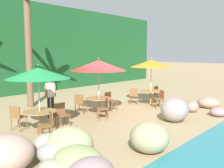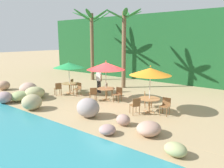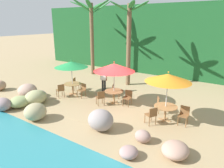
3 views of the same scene
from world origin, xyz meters
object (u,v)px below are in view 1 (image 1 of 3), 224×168
dining_table_green (40,115)px  chair_orange_seaward (158,93)px  chair_green_left (48,124)px  chair_green_seaward (61,113)px  palm_tree_second (28,26)px  umbrella_green (38,73)px  dining_table_orange (151,93)px  chair_red_left (105,107)px  umbrella_orange (151,64)px  waiter_in_white (50,94)px  chair_green_inland (17,116)px  chair_red_inland (80,102)px  chair_orange_left (160,98)px  dining_table_red (99,101)px  umbrella_red (99,66)px  chair_orange_inland (134,95)px

dining_table_green → chair_orange_seaward: size_ratio=1.26×
dining_table_green → chair_green_left: (-0.24, -0.82, -0.10)m
chair_green_seaward → palm_tree_second: palm_tree_second is taller
umbrella_green → dining_table_orange: umbrella_green is taller
chair_green_left → chair_red_left: size_ratio=1.00×
chair_red_left → dining_table_orange: bearing=4.1°
chair_green_seaward → umbrella_orange: 5.69m
waiter_in_white → umbrella_green: bearing=-133.8°
chair_green_seaward → dining_table_orange: chair_green_seaward is taller
chair_green_inland → chair_red_inland: size_ratio=1.00×
chair_red_inland → dining_table_orange: (3.70, -1.23, 0.10)m
chair_red_left → umbrella_orange: size_ratio=0.36×
chair_red_left → chair_orange_left: bearing=-8.8°
umbrella_orange → waiter_in_white: umbrella_orange is taller
umbrella_orange → waiter_in_white: (-4.89, 1.69, -1.15)m
dining_table_green → palm_tree_second: size_ratio=0.19×
umbrella_green → chair_orange_left: size_ratio=2.65×
chair_green_left → dining_table_orange: 6.57m
chair_red_left → waiter_in_white: size_ratio=0.51×
dining_table_red → chair_green_seaward: bearing=-172.3°
chair_green_inland → dining_table_orange: chair_green_inland is taller
chair_green_left → chair_green_inland: bearing=96.9°
chair_red_inland → chair_red_left: bearing=-89.4°
dining_table_orange → palm_tree_second: bearing=136.9°
chair_green_left → umbrella_red: 3.82m
umbrella_green → dining_table_red: umbrella_green is taller
dining_table_red → chair_red_left: chair_red_left is taller
chair_orange_seaward → chair_red_left: bearing=-175.2°
dining_table_green → dining_table_orange: (6.31, -0.20, 0.00)m
chair_red_left → chair_green_inland: bearing=158.4°
umbrella_green → chair_orange_seaward: size_ratio=2.65×
waiter_in_white → chair_orange_inland: bearing=-13.0°
palm_tree_second → waiter_in_white: palm_tree_second is taller
chair_red_inland → waiter_in_white: waiter_in_white is taller
chair_orange_left → palm_tree_second: palm_tree_second is taller
chair_orange_seaward → palm_tree_second: 7.46m
chair_green_seaward → chair_green_left: (-1.09, -0.81, 0.00)m
chair_orange_seaward → waiter_in_white: size_ratio=0.51×
chair_green_inland → waiter_in_white: (1.85, 0.74, 0.47)m
chair_green_left → palm_tree_second: bearing=65.9°
umbrella_green → chair_green_left: size_ratio=2.65×
chair_green_inland → palm_tree_second: size_ratio=0.15×
chair_red_left → chair_orange_inland: same height
chair_red_left → chair_orange_seaward: (4.53, 0.38, 0.00)m
dining_table_red → palm_tree_second: bearing=107.5°
chair_green_inland → chair_red_inland: (3.04, 0.28, 0.00)m
chair_green_left → dining_table_red: 3.46m
chair_orange_seaward → dining_table_orange: bearing=-172.4°
chair_orange_seaward → palm_tree_second: palm_tree_second is taller
umbrella_orange → dining_table_orange: bearing=-90.0°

